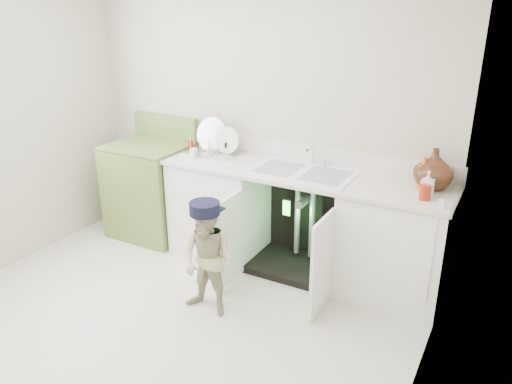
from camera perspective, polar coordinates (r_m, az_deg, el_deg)
ground at (r=3.86m, az=-10.52°, el=-14.47°), size 3.50×3.50×0.00m
room_shell at (r=3.30m, az=-11.96°, el=3.49°), size 6.00×5.50×1.26m
counter_run at (r=4.26m, az=5.42°, el=-3.24°), size 2.44×1.02×1.21m
avocado_stove at (r=5.05m, az=-11.83°, el=0.43°), size 0.75×0.65×1.16m
repair_worker at (r=3.70m, az=-5.50°, el=-7.60°), size 0.61×0.74×0.89m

